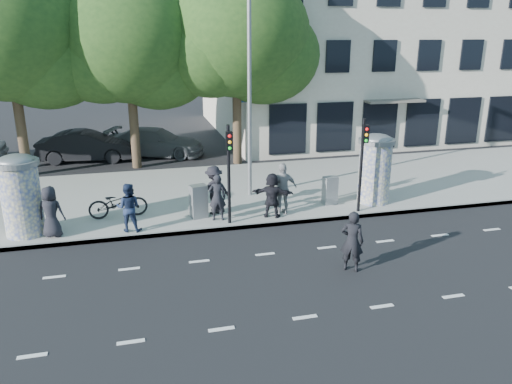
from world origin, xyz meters
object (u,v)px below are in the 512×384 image
object	(u,v)px
ped_a	(51,212)
cabinet_left	(199,201)
cabinet_right	(330,190)
ped_b	(217,197)
ad_column_right	(375,167)
ped_c	(128,207)
ped_e	(283,189)
ped_f	(272,195)
ped_d	(214,190)
car_right	(156,142)
traffic_pole_near	(229,165)
street_lamp	(250,77)
car_mid	(87,146)
bicycle	(118,203)
ad_column_left	(21,193)
man_road	(352,241)
traffic_pole_far	(362,156)

from	to	relation	value
ped_a	cabinet_left	size ratio (longest dim) A/B	1.42
cabinet_right	ped_b	bearing A→B (deg)	179.25
ad_column_right	ped_c	distance (m)	9.18
ped_a	ped_e	bearing A→B (deg)	-162.02
ad_column_right	ped_f	xyz separation A→B (m)	(-4.23, -0.64, -0.59)
ped_d	car_right	world-z (taller)	ped_d
traffic_pole_near	ped_d	size ratio (longest dim) A/B	1.93
street_lamp	car_mid	size ratio (longest dim) A/B	1.66
bicycle	cabinet_left	world-z (taller)	cabinet_left
ped_f	bicycle	distance (m)	5.43
ad_column_left	ped_c	xyz separation A→B (m)	(3.27, -0.54, -0.57)
ad_column_right	cabinet_right	xyz separation A→B (m)	(-1.71, 0.17, -0.86)
ped_d	ped_c	bearing A→B (deg)	3.79
ad_column_left	ped_a	xyz separation A→B (m)	(0.89, -0.43, -0.55)
traffic_pole_near	man_road	distance (m)	4.98
ped_c	bicycle	xyz separation A→B (m)	(-0.36, 1.39, -0.28)
ped_e	ped_c	bearing A→B (deg)	-8.19
traffic_pole_near	ped_f	xyz separation A→B (m)	(1.57, 0.27, -1.28)
ped_d	man_road	world-z (taller)	ped_d
ped_d	cabinet_left	xyz separation A→B (m)	(-0.60, -0.26, -0.29)
traffic_pole_near	ped_d	bearing A→B (deg)	107.29
ped_c	cabinet_right	size ratio (longest dim) A/B	1.53
ped_b	car_right	xyz separation A→B (m)	(-1.47, 10.70, -0.23)
ped_a	ped_f	distance (m)	7.28
ped_a	ad_column_right	bearing A→B (deg)	-160.25
ped_d	car_right	bearing A→B (deg)	-95.38
street_lamp	cabinet_right	bearing A→B (deg)	-33.19
traffic_pole_far	cabinet_left	xyz separation A→B (m)	(-5.75, 0.85, -1.49)
ad_column_right	car_right	bearing A→B (deg)	126.65
bicycle	ped_b	bearing A→B (deg)	-112.04
street_lamp	car_right	xyz separation A→B (m)	(-3.21, 8.30, -4.05)
man_road	car_right	bearing A→B (deg)	-41.37
ped_f	car_mid	distance (m)	12.60
traffic_pole_near	car_mid	size ratio (longest dim) A/B	0.71
ad_column_left	traffic_pole_far	xyz separation A→B (m)	(11.40, -0.71, 0.69)
cabinet_right	car_right	bearing A→B (deg)	111.37
street_lamp	bicycle	size ratio (longest dim) A/B	3.96
ad_column_right	car_right	xyz separation A→B (m)	(-7.61, 10.23, -0.80)
ped_c	cabinet_right	xyz separation A→B (m)	(7.42, 0.91, -0.28)
ped_d	cabinet_left	size ratio (longest dim) A/B	1.49
ad_column_left	ped_f	world-z (taller)	ad_column_left
ad_column_left	ped_f	bearing A→B (deg)	-3.07
ad_column_right	cabinet_left	world-z (taller)	ad_column_right
ped_e	car_right	bearing A→B (deg)	-81.55
traffic_pole_near	traffic_pole_far	xyz separation A→B (m)	(4.80, 0.00, 0.00)
ped_f	cabinet_left	bearing A→B (deg)	10.81
ped_b	ped_d	size ratio (longest dim) A/B	0.93
traffic_pole_near	street_lamp	size ratio (longest dim) A/B	0.42
traffic_pole_near	cabinet_right	world-z (taller)	traffic_pole_near
ped_c	ped_d	world-z (taller)	ped_d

